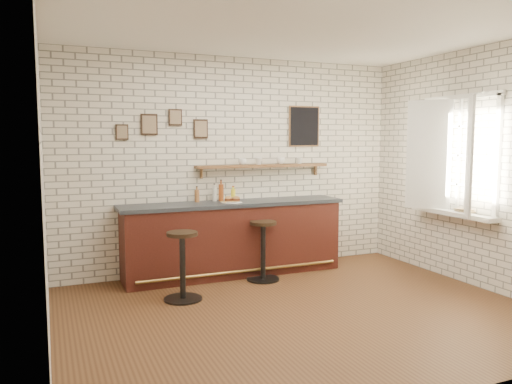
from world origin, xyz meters
TOP-DOWN VIEW (x-y plane):
  - ground at (0.00, 0.00)m, footprint 5.00×5.00m
  - bar_counter at (-0.13, 1.70)m, footprint 3.10×0.65m
  - sandwich_plate at (-0.18, 1.64)m, footprint 0.28×0.28m
  - ciabatta_sandwich at (-0.17, 1.64)m, footprint 0.22×0.15m
  - potato_chips at (-0.19, 1.64)m, footprint 0.26×0.18m
  - bitters_bottle_brown at (-0.59, 1.87)m, footprint 0.07×0.07m
  - bitters_bottle_white at (-0.34, 1.87)m, footprint 0.06×0.06m
  - bitters_bottle_amber at (-0.25, 1.87)m, footprint 0.07×0.07m
  - condiment_bottle_yellow at (-0.07, 1.87)m, footprint 0.06×0.06m
  - bar_stool_left at (-1.06, 0.89)m, footprint 0.44×0.44m
  - bar_stool_right at (0.13, 1.29)m, footprint 0.44×0.44m
  - wall_shelf at (0.40, 1.90)m, footprint 2.00×0.18m
  - shelf_cup_a at (0.08, 1.90)m, footprint 0.14×0.14m
  - shelf_cup_b at (0.33, 1.90)m, footprint 0.15×0.15m
  - shelf_cup_c at (0.68, 1.90)m, footprint 0.14×0.14m
  - shelf_cup_d at (0.98, 1.90)m, footprint 0.13×0.13m
  - back_wall_decor at (0.23, 1.98)m, footprint 2.96×0.02m
  - window_sill at (2.40, 0.30)m, footprint 0.20×1.35m
  - casement_window at (2.36, 0.30)m, footprint 0.40×1.30m
  - book_lower at (2.38, 0.13)m, footprint 0.19×0.25m
  - book_upper at (2.38, 0.15)m, footprint 0.17×0.23m

SIDE VIEW (x-z plane):
  - ground at x=0.00m, z-range 0.00..0.00m
  - bar_stool_right at x=0.13m, z-range 0.03..0.82m
  - bar_stool_left at x=-1.06m, z-range 0.03..0.83m
  - bar_counter at x=-0.13m, z-range 0.00..1.01m
  - window_sill at x=2.40m, z-range 0.87..0.93m
  - book_lower at x=2.38m, z-range 0.93..0.95m
  - book_upper at x=2.38m, z-range 0.95..0.97m
  - sandwich_plate at x=-0.18m, z-range 1.01..1.02m
  - potato_chips at x=-0.19m, z-range 1.02..1.02m
  - ciabatta_sandwich at x=-0.17m, z-range 1.02..1.09m
  - condiment_bottle_yellow at x=-0.07m, z-range 0.99..1.19m
  - bitters_bottle_brown at x=-0.59m, z-range 0.99..1.21m
  - bitters_bottle_white at x=-0.34m, z-range 0.99..1.23m
  - bitters_bottle_amber at x=-0.25m, z-range 0.98..1.28m
  - wall_shelf at x=0.40m, z-range 1.39..1.57m
  - shelf_cup_d at x=0.98m, z-range 1.50..1.59m
  - shelf_cup_a at x=0.08m, z-range 1.50..1.59m
  - shelf_cup_c at x=0.68m, z-range 1.50..1.60m
  - shelf_cup_b at x=0.33m, z-range 1.50..1.60m
  - casement_window at x=2.36m, z-range 0.87..2.43m
  - back_wall_decor at x=0.23m, z-range 1.77..2.33m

